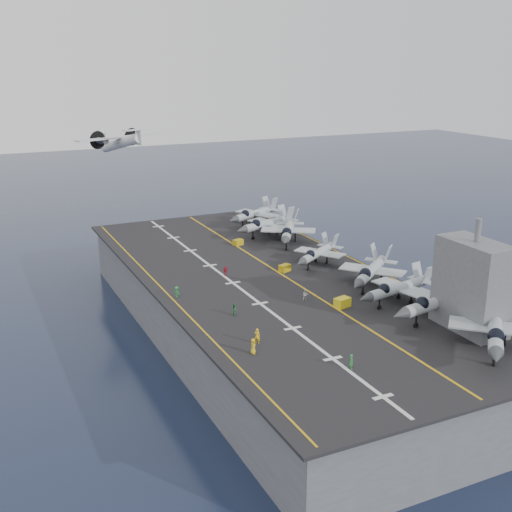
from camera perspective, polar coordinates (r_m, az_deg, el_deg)
name	(u,v)px	position (r m, az deg, el deg)	size (l,w,h in m)	color
ground	(266,336)	(108.69, 0.91, -7.13)	(500.00, 500.00, 0.00)	#142135
hull	(266,308)	(106.73, 0.92, -4.68)	(36.00, 90.00, 10.00)	#56595E
flight_deck	(266,279)	(104.92, 0.94, -2.04)	(38.00, 92.00, 0.40)	black
foul_line	(283,275)	(106.14, 2.39, -1.70)	(0.35, 90.00, 0.02)	gold
landing_centerline	(233,283)	(102.47, -2.07, -2.40)	(0.50, 90.00, 0.02)	silver
deck_edge_port	(167,293)	(98.92, -7.94, -3.28)	(0.25, 90.00, 0.02)	gold
deck_edge_stbd	(361,263)	(113.86, 9.32, -0.60)	(0.25, 90.00, 0.02)	gold
island_superstructure	(473,275)	(87.49, 18.76, -1.60)	(5.00, 10.00, 15.00)	#56595E
fighter_jet_0	(495,328)	(83.78, 20.49, -6.00)	(19.38, 19.50, 5.73)	gray
fighter_jet_1	(439,301)	(90.76, 15.94, -3.85)	(17.66, 13.45, 5.53)	#8D959A
fighter_jet_2	(399,287)	(95.49, 12.58, -2.73)	(15.90, 12.17, 4.96)	#9BA3AA
fighter_jet_3	(371,270)	(101.80, 10.21, -1.23)	(18.35, 17.60, 5.32)	#9FA9B1
fighter_jet_4	(318,252)	(111.20, 5.53, 0.34)	(15.79, 14.50, 4.56)	#99A2A8
fighter_jet_6	(288,230)	(123.66, 2.86, 2.34)	(17.37, 19.03, 5.50)	#9CA4AB
fighter_jet_7	(268,223)	(129.38, 1.05, 2.97)	(17.70, 14.65, 5.27)	gray
fighter_jet_8	(255,213)	(138.03, -0.10, 3.85)	(17.65, 15.43, 5.14)	#959FA6
tow_cart_a	(342,302)	(93.34, 7.68, -4.11)	(2.55, 1.98, 1.35)	yellow
tow_cart_b	(285,268)	(107.90, 2.58, -1.07)	(2.27, 1.93, 1.16)	gold
tow_cart_c	(238,242)	(123.06, -1.60, 1.23)	(2.16, 1.77, 1.12)	gold
crew_0	(253,346)	(78.22, -0.26, -8.02)	(1.18, 1.39, 1.96)	yellow
crew_1	(257,336)	(80.80, 0.10, -7.13)	(1.48, 1.42, 2.06)	yellow
crew_2	(235,309)	(89.54, -1.90, -4.77)	(1.13, 1.23, 1.70)	#247B33
crew_3	(177,292)	(96.88, -7.07, -3.18)	(0.96, 1.16, 1.67)	#1D9137
crew_4	(226,271)	(105.62, -2.73, -1.32)	(1.18, 0.97, 1.70)	red
crew_6	(351,362)	(75.50, 8.47, -9.26)	(0.97, 1.23, 1.80)	green
crew_7	(305,295)	(95.19, 4.42, -3.46)	(1.14, 0.89, 1.68)	white
transport_plane	(121,143)	(147.61, -11.87, 9.81)	(25.79, 21.58, 5.20)	#B9BCBE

